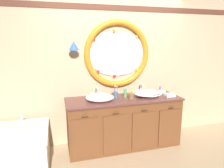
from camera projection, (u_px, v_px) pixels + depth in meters
ground_plane at (124, 152)px, 3.33m from camera, size 14.00×14.00×0.00m
back_wall_assembly at (114, 67)px, 3.59m from camera, size 6.40×0.26×2.60m
vanity_counter at (123, 122)px, 3.48m from camera, size 1.92×0.67×0.85m
sink_basin_left at (100, 97)px, 3.24m from camera, size 0.46×0.46×0.10m
sink_basin_right at (147, 93)px, 3.46m from camera, size 0.48×0.48×0.12m
faucet_set_left at (97, 93)px, 3.48m from camera, size 0.24×0.12×0.17m
faucet_set_right at (141, 89)px, 3.70m from camera, size 0.21×0.12×0.18m
toothbrush_holder_left at (116, 94)px, 3.41m from camera, size 0.09×0.09×0.22m
toothbrush_holder_right at (131, 96)px, 3.33m from camera, size 0.09×0.09×0.22m
soap_dispenser at (125, 93)px, 3.42m from camera, size 0.06×0.06×0.18m
folded_hand_towel at (169, 95)px, 3.48m from camera, size 0.18×0.13×0.05m
toiletry_basket at (161, 91)px, 3.71m from camera, size 0.14×0.09×0.13m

